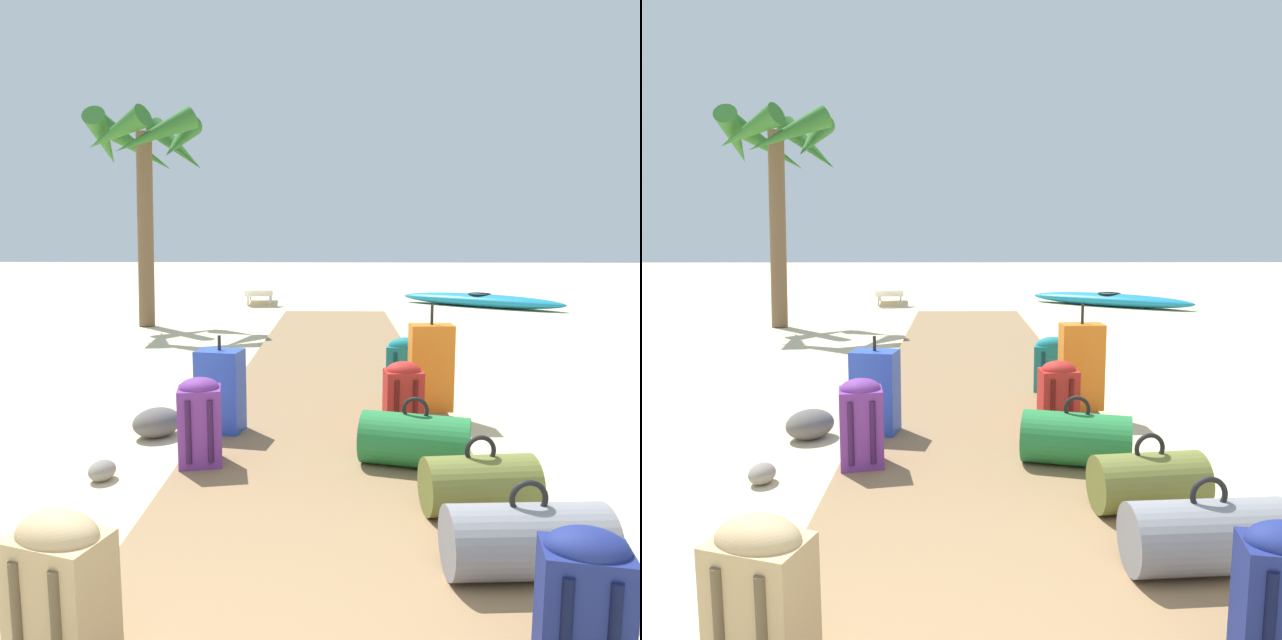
{
  "view_description": "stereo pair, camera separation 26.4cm",
  "coord_description": "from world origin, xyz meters",
  "views": [
    {
      "loc": [
        0.05,
        -1.13,
        1.49
      ],
      "look_at": [
        -0.15,
        5.7,
        0.55
      ],
      "focal_mm": 33.92,
      "sensor_mm": 36.0,
      "label": 1
    },
    {
      "loc": [
        -0.21,
        -1.13,
        1.49
      ],
      "look_at": [
        -0.15,
        5.7,
        0.55
      ],
      "focal_mm": 33.92,
      "sensor_mm": 36.0,
      "label": 2
    }
  ],
  "objects": [
    {
      "name": "backpack_red",
      "position": [
        0.53,
        3.15,
        0.35
      ],
      "size": [
        0.29,
        0.25,
        0.52
      ],
      "color": "red",
      "rests_on": "boardwalk"
    },
    {
      "name": "rock_left_near",
      "position": [
        -1.4,
        2.4,
        0.06
      ],
      "size": [
        0.18,
        0.21,
        0.12
      ],
      "primitive_type": "ellipsoid",
      "rotation": [
        0.0,
        0.0,
        1.42
      ],
      "color": "gray",
      "rests_on": "ground"
    },
    {
      "name": "lounge_chair",
      "position": [
        -1.7,
        12.32,
        0.33
      ],
      "size": [
        0.74,
        1.61,
        0.77
      ],
      "color": "white",
      "rests_on": "ground"
    },
    {
      "name": "boardwalk",
      "position": [
        0.0,
        5.18,
        0.04
      ],
      "size": [
        1.89,
        10.36,
        0.08
      ],
      "primitive_type": "cube",
      "color": "olive",
      "rests_on": "ground"
    },
    {
      "name": "duffel_bag_grey",
      "position": [
        0.85,
        1.27,
        0.24
      ],
      "size": [
        0.69,
        0.35,
        0.42
      ],
      "color": "slate",
      "rests_on": "boardwalk"
    },
    {
      "name": "backpack_teal",
      "position": [
        0.68,
        4.3,
        0.35
      ],
      "size": [
        0.37,
        0.27,
        0.51
      ],
      "color": "#197A7F",
      "rests_on": "boardwalk"
    },
    {
      "name": "duffel_bag_olive",
      "position": [
        0.78,
        1.85,
        0.23
      ],
      "size": [
        0.6,
        0.37,
        0.41
      ],
      "color": "olive",
      "rests_on": "boardwalk"
    },
    {
      "name": "backpack_purple",
      "position": [
        -0.8,
        2.48,
        0.37
      ],
      "size": [
        0.3,
        0.28,
        0.55
      ],
      "color": "#6B2D84",
      "rests_on": "boardwalk"
    },
    {
      "name": "rock_left_far",
      "position": [
        -1.3,
        3.23,
        0.11
      ],
      "size": [
        0.48,
        0.48,
        0.22
      ],
      "primitive_type": "ellipsoid",
      "rotation": [
        0.0,
        0.0,
        0.8
      ],
      "color": "#5B5651",
      "rests_on": "ground"
    },
    {
      "name": "suitcase_orange",
      "position": [
        0.82,
        3.75,
        0.43
      ],
      "size": [
        0.35,
        0.23,
        0.87
      ],
      "color": "orange",
      "rests_on": "boardwalk"
    },
    {
      "name": "suitcase_blue",
      "position": [
        -0.8,
        3.14,
        0.38
      ],
      "size": [
        0.36,
        0.28,
        0.71
      ],
      "color": "#2847B7",
      "rests_on": "boardwalk"
    },
    {
      "name": "palm_tree_far_left",
      "position": [
        -3.09,
        8.95,
        2.79
      ],
      "size": [
        2.08,
        2.24,
        3.58
      ],
      "color": "brown",
      "rests_on": "ground"
    },
    {
      "name": "duffel_bag_green",
      "position": [
        0.53,
        2.49,
        0.25
      ],
      "size": [
        0.72,
        0.48,
        0.44
      ],
      "color": "#237538",
      "rests_on": "boardwalk"
    },
    {
      "name": "ground_plane",
      "position": [
        0.0,
        4.14,
        0.0
      ],
      "size": [
        60.0,
        60.0,
        0.0
      ],
      "primitive_type": "plane",
      "color": "beige"
    },
    {
      "name": "backpack_tan",
      "position": [
        -0.83,
        0.64,
        0.37
      ],
      "size": [
        0.35,
        0.29,
        0.55
      ],
      "color": "tan",
      "rests_on": "boardwalk"
    },
    {
      "name": "kayak",
      "position": [
        3.09,
        11.85,
        0.14
      ],
      "size": [
        3.34,
        2.54,
        0.29
      ],
      "color": "teal",
      "rests_on": "ground"
    }
  ]
}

